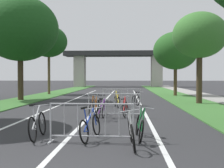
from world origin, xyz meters
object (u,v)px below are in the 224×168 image
(bicycle_red_1, at_px, (125,108))
(tree_left_pine_near, at_px, (49,42))
(bicycle_white_5, at_px, (131,132))
(crowd_barrier_second, at_px, (114,106))
(bicycle_silver_0, at_px, (37,125))
(bicycle_orange_6, at_px, (94,107))
(bicycle_purple_4, at_px, (101,111))
(crowd_barrier_nearest, at_px, (91,123))
(bicycle_green_3, at_px, (140,126))
(crowd_barrier_third, at_px, (121,98))
(tree_right_maple_mid, at_px, (200,36))
(bicycle_yellow_2, at_px, (117,101))
(tree_left_cypress_far, at_px, (20,29))
(bicycle_black_7, at_px, (136,100))
(tree_right_oak_near, at_px, (175,51))
(bicycle_blue_8, at_px, (90,127))

(bicycle_red_1, bearing_deg, tree_left_pine_near, 124.53)
(bicycle_white_5, bearing_deg, crowd_barrier_second, -85.59)
(bicycle_silver_0, distance_m, bicycle_orange_6, 4.83)
(crowd_barrier_second, distance_m, bicycle_purple_4, 0.78)
(crowd_barrier_nearest, height_order, bicycle_silver_0, crowd_barrier_nearest)
(bicycle_purple_4, bearing_deg, bicycle_silver_0, -103.39)
(tree_left_pine_near, height_order, bicycle_purple_4, tree_left_pine_near)
(bicycle_silver_0, relative_size, bicycle_green_3, 0.99)
(crowd_barrier_third, height_order, bicycle_green_3, crowd_barrier_third)
(crowd_barrier_second, relative_size, bicycle_green_3, 1.32)
(tree_right_maple_mid, bearing_deg, bicycle_yellow_2, -156.20)
(tree_left_pine_near, distance_m, crowd_barrier_nearest, 22.58)
(tree_right_maple_mid, distance_m, crowd_barrier_nearest, 13.23)
(tree_left_cypress_far, relative_size, bicycle_white_5, 4.49)
(tree_right_maple_mid, xyz_separation_m, bicycle_silver_0, (-7.21, -10.84, -4.04))
(crowd_barrier_nearest, height_order, bicycle_black_7, crowd_barrier_nearest)
(tree_left_cypress_far, relative_size, crowd_barrier_third, 3.42)
(tree_right_oak_near, height_order, bicycle_blue_8, tree_right_oak_near)
(tree_left_cypress_far, bearing_deg, tree_right_maple_mid, -9.64)
(crowd_barrier_second, relative_size, bicycle_purple_4, 1.42)
(tree_right_oak_near, relative_size, crowd_barrier_third, 2.62)
(crowd_barrier_nearest, relative_size, bicycle_yellow_2, 1.38)
(bicycle_white_5, bearing_deg, tree_left_pine_near, -72.36)
(tree_left_pine_near, relative_size, bicycle_blue_8, 4.06)
(tree_right_maple_mid, bearing_deg, tree_right_oak_near, 91.44)
(bicycle_white_5, bearing_deg, bicycle_silver_0, -21.31)
(crowd_barrier_nearest, xyz_separation_m, bicycle_white_5, (1.04, -0.40, -0.15))
(crowd_barrier_nearest, height_order, bicycle_green_3, crowd_barrier_nearest)
(bicycle_green_3, relative_size, bicycle_purple_4, 1.08)
(tree_left_pine_near, xyz_separation_m, bicycle_red_1, (7.80, -15.68, -4.97))
(tree_right_maple_mid, xyz_separation_m, tree_right_oak_near, (-0.20, 7.94, -0.24))
(crowd_barrier_second, distance_m, bicycle_white_5, 5.12)
(bicycle_red_1, bearing_deg, bicycle_white_5, -80.07)
(bicycle_purple_4, height_order, bicycle_white_5, bicycle_white_5)
(tree_right_maple_mid, relative_size, crowd_barrier_third, 2.62)
(bicycle_green_3, height_order, bicycle_white_5, bicycle_white_5)
(crowd_barrier_nearest, bearing_deg, bicycle_blue_8, 101.41)
(tree_right_maple_mid, distance_m, bicycle_yellow_2, 7.05)
(tree_left_cypress_far, height_order, bicycle_silver_0, tree_left_cypress_far)
(bicycle_purple_4, xyz_separation_m, bicycle_orange_6, (-0.41, 1.08, 0.02))
(bicycle_red_1, height_order, bicycle_black_7, bicycle_black_7)
(crowd_barrier_third, bearing_deg, bicycle_orange_6, -105.09)
(bicycle_yellow_2, distance_m, bicycle_orange_6, 3.91)
(bicycle_white_5, bearing_deg, crowd_barrier_third, -90.33)
(tree_right_oak_near, distance_m, bicycle_white_5, 20.50)
(crowd_barrier_nearest, relative_size, bicycle_white_5, 1.30)
(crowd_barrier_nearest, bearing_deg, bicycle_orange_6, 95.71)
(tree_right_maple_mid, distance_m, bicycle_red_1, 8.72)
(crowd_barrier_third, bearing_deg, bicycle_blue_8, -94.41)
(crowd_barrier_second, xyz_separation_m, bicycle_red_1, (0.47, 0.58, -0.17))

